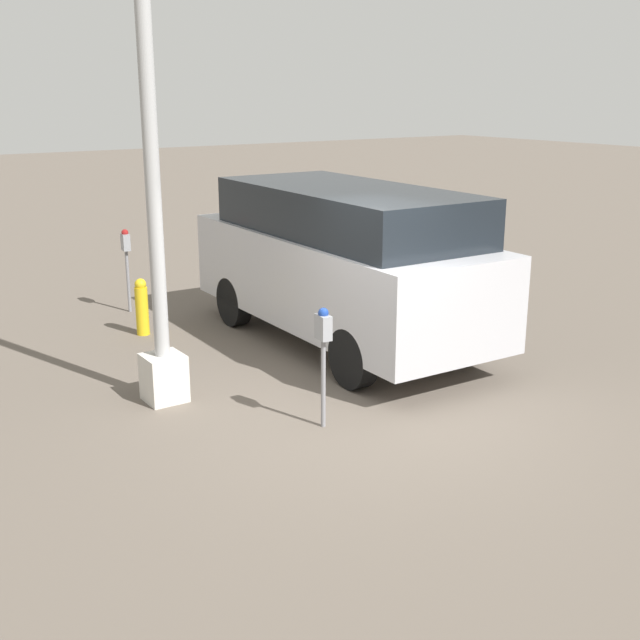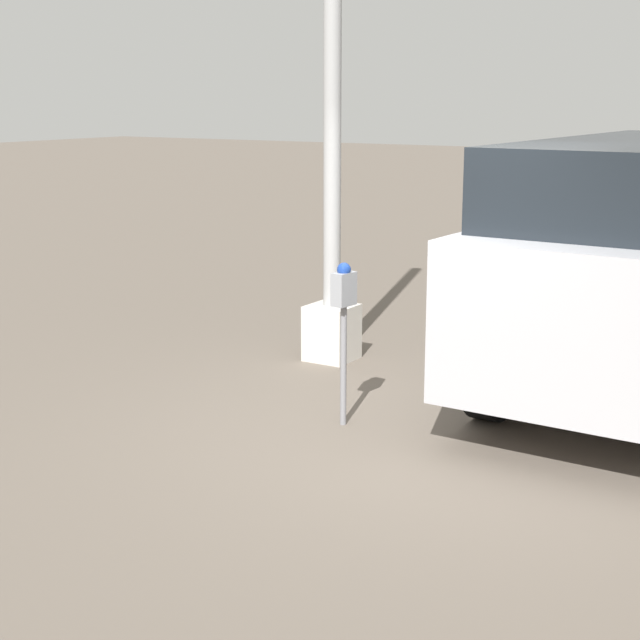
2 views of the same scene
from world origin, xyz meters
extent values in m
plane|color=#60564C|center=(0.00, 0.00, 0.00)|extent=(80.00, 80.00, 0.00)
cylinder|color=gray|center=(-0.12, 0.47, 0.49)|extent=(0.05, 0.05, 0.97)
cube|color=gray|center=(-0.12, 0.47, 1.10)|extent=(0.21, 0.13, 0.26)
sphere|color=navy|center=(-0.12, 0.47, 1.26)|extent=(0.11, 0.11, 0.11)
cylinder|color=gray|center=(5.40, 0.48, 0.50)|extent=(0.05, 0.05, 1.00)
cube|color=gray|center=(5.40, 0.48, 1.13)|extent=(0.21, 0.13, 0.26)
sphere|color=maroon|center=(5.40, 0.48, 1.29)|extent=(0.11, 0.11, 0.11)
cube|color=beige|center=(1.52, 1.56, 0.28)|extent=(0.44, 0.44, 0.55)
cylinder|color=#9E9E9E|center=(1.52, 1.56, 2.86)|extent=(0.17, 0.17, 4.63)
cylinder|color=black|center=(3.78, -0.56, 0.37)|extent=(0.75, 0.26, 0.74)
cylinder|color=black|center=(0.63, -0.48, 0.37)|extent=(0.75, 0.26, 0.74)
cylinder|color=gold|center=(4.10, 0.78, 0.35)|extent=(0.19, 0.19, 0.71)
sphere|color=gold|center=(4.10, 0.78, 0.75)|extent=(0.17, 0.17, 0.17)
camera|label=1|loc=(-6.63, 4.92, 3.46)|focal=45.00mm
camera|label=2|loc=(-6.55, -3.28, 2.57)|focal=55.00mm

